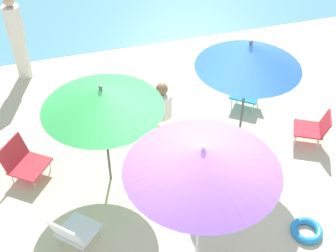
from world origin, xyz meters
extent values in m
plane|color=beige|center=(0.00, 0.00, 0.00)|extent=(40.00, 40.00, 0.00)
cylinder|color=#4C4C51|center=(1.14, 1.17, 1.02)|extent=(0.04, 0.04, 2.04)
cone|color=blue|center=(1.14, 1.17, 1.85)|extent=(1.57, 1.57, 0.38)
sphere|color=#4C4C51|center=(1.14, 1.17, 2.07)|extent=(0.06, 0.06, 0.06)
cylinder|color=#4C4C51|center=(-1.03, 1.12, 0.86)|extent=(0.04, 0.04, 1.72)
cone|color=green|center=(-1.03, 1.12, 1.57)|extent=(1.72, 1.72, 0.32)
sphere|color=#4C4C51|center=(-1.03, 1.12, 1.75)|extent=(0.06, 0.06, 0.06)
cylinder|color=silver|center=(-0.21, -0.65, 1.00)|extent=(0.04, 0.04, 2.00)
cone|color=#8E56C6|center=(-0.21, -0.65, 1.84)|extent=(1.79, 1.79, 0.32)
sphere|color=silver|center=(-0.21, -0.65, 2.03)|extent=(0.06, 0.06, 0.06)
cube|color=red|center=(2.36, 1.05, 0.27)|extent=(0.63, 0.62, 0.03)
cube|color=red|center=(2.58, 0.93, 0.43)|extent=(0.33, 0.46, 0.32)
cylinder|color=silver|center=(2.11, 0.98, 0.13)|extent=(0.02, 0.02, 0.25)
cylinder|color=silver|center=(2.28, 1.30, 0.13)|extent=(0.02, 0.02, 0.25)
cylinder|color=silver|center=(2.45, 0.80, 0.13)|extent=(0.02, 0.02, 0.25)
cylinder|color=silver|center=(2.61, 1.12, 0.13)|extent=(0.02, 0.02, 0.25)
cube|color=teal|center=(-0.91, 2.41, 0.24)|extent=(0.62, 0.53, 0.03)
cube|color=teal|center=(-0.97, 2.63, 0.44)|extent=(0.56, 0.28, 0.40)
cylinder|color=silver|center=(-0.66, 2.30, 0.11)|extent=(0.02, 0.02, 0.22)
cylinder|color=silver|center=(-1.08, 2.20, 0.11)|extent=(0.02, 0.02, 0.22)
cylinder|color=silver|center=(-0.74, 2.62, 0.11)|extent=(0.02, 0.02, 0.22)
cylinder|color=silver|center=(-1.16, 2.52, 0.11)|extent=(0.02, 0.02, 0.22)
cube|color=red|center=(-2.21, 1.52, 0.22)|extent=(0.73, 0.75, 0.03)
cube|color=red|center=(-2.42, 1.68, 0.42)|extent=(0.46, 0.54, 0.38)
cylinder|color=silver|center=(-1.92, 1.58, 0.10)|extent=(0.02, 0.02, 0.20)
cylinder|color=silver|center=(-2.19, 1.22, 0.10)|extent=(0.02, 0.02, 0.20)
cylinder|color=silver|center=(-2.24, 1.82, 0.10)|extent=(0.02, 0.02, 0.20)
cylinder|color=silver|center=(-2.51, 1.46, 0.10)|extent=(0.02, 0.02, 0.20)
cube|color=teal|center=(1.76, 2.28, 0.25)|extent=(0.68, 0.67, 0.03)
cube|color=teal|center=(1.91, 2.47, 0.43)|extent=(0.48, 0.42, 0.34)
cylinder|color=silver|center=(1.80, 2.01, 0.12)|extent=(0.02, 0.02, 0.24)
cylinder|color=silver|center=(1.49, 2.27, 0.12)|extent=(0.02, 0.02, 0.24)
cylinder|color=silver|center=(2.03, 2.30, 0.12)|extent=(0.02, 0.02, 0.24)
cylinder|color=silver|center=(1.72, 2.55, 0.12)|extent=(0.02, 0.02, 0.24)
cube|color=white|center=(-1.66, 0.04, 0.27)|extent=(0.67, 0.67, 0.03)
cube|color=white|center=(-1.83, -0.13, 0.49)|extent=(0.45, 0.45, 0.43)
cylinder|color=silver|center=(-1.66, 0.31, 0.13)|extent=(0.02, 0.02, 0.26)
cylinder|color=silver|center=(-1.39, 0.04, 0.13)|extent=(0.02, 0.02, 0.26)
cylinder|color=silver|center=(-1.92, 0.05, 0.13)|extent=(0.02, 0.02, 0.26)
cylinder|color=silver|center=(-1.65, -0.22, 0.13)|extent=(0.02, 0.02, 0.26)
cube|color=silver|center=(-0.02, 2.24, 0.26)|extent=(0.50, 0.50, 0.12)
cylinder|color=#896042|center=(-0.13, 2.37, 0.13)|extent=(0.12, 0.12, 0.26)
cylinder|color=silver|center=(0.10, 2.11, 0.49)|extent=(0.34, 0.34, 0.47)
sphere|color=#896042|center=(0.10, 2.11, 0.83)|extent=(0.21, 0.21, 0.21)
cylinder|color=silver|center=(-2.15, 4.48, 0.45)|extent=(0.29, 0.29, 0.89)
cylinder|color=silver|center=(-2.15, 4.48, 1.22)|extent=(0.34, 0.34, 0.64)
sphere|color=#DBAD84|center=(-2.15, 4.48, 1.64)|extent=(0.21, 0.21, 0.21)
torus|color=#238CD8|center=(1.41, -0.69, 0.05)|extent=(0.45, 0.45, 0.10)
camera|label=1|loc=(-1.61, -4.05, 5.38)|focal=49.93mm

